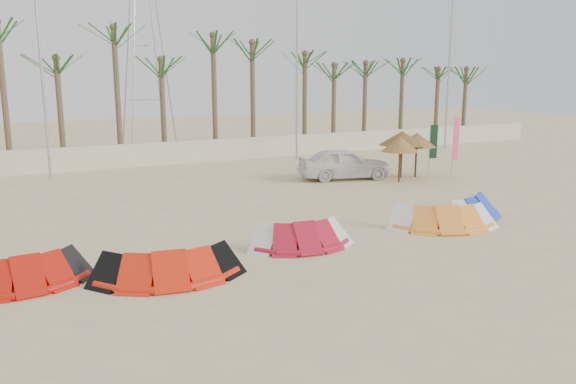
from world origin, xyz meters
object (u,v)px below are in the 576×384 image
kite_red_left (25,268)px  parasol_right (402,138)px  kite_red_mid (165,261)px  parasol_mid (417,140)px  kite_orange (437,214)px  parasol_left (400,144)px  kite_blue (470,204)px  car (344,163)px  kite_red_right (297,232)px

kite_red_left → parasol_right: size_ratio=1.35×
kite_red_left → kite_red_mid: 3.36m
parasol_mid → parasol_right: bearing=166.4°
kite_red_mid → parasol_right: bearing=30.4°
kite_red_left → kite_orange: bearing=-2.6°
kite_red_left → kite_red_mid: bearing=-18.9°
parasol_right → parasol_left: bearing=-133.2°
kite_orange → parasol_right: bearing=58.3°
kite_red_left → parasol_left: size_ratio=1.46×
parasol_left → parasol_right: size_ratio=0.93×
kite_blue → kite_red_left: bearing=-179.9°
parasol_left → kite_red_left: bearing=-158.7°
parasol_left → car: parasol_left is taller
kite_orange → parasol_right: parasol_right is taller
kite_blue → parasol_mid: size_ratio=1.49×
kite_red_mid → parasol_left: bearing=29.2°
kite_red_left → kite_orange: 12.73m
parasol_left → kite_blue: bearing=-107.1°
kite_blue → parasol_mid: bearing=63.5°
parasol_left → car: bearing=134.0°
kite_red_right → parasol_mid: bearing=34.5°
kite_red_mid → parasol_right: 16.88m
kite_blue → parasol_right: (2.82, 7.41, 1.59)m
kite_orange → car: (2.25, 9.10, 0.35)m
kite_orange → kite_red_mid: bearing=-177.0°
parasol_left → kite_red_mid: bearing=-150.8°
kite_red_mid → kite_red_right: 4.32m
parasol_left → parasol_right: parasol_right is taller
parasol_left → parasol_right: bearing=46.8°
kite_red_left → kite_orange: same height
kite_red_right → kite_red_left: bearing=177.4°
kite_orange → parasol_mid: (5.73, 7.83, 1.48)m
kite_orange → parasol_right: size_ratio=1.68×
kite_red_left → parasol_right: (17.67, 7.43, 1.59)m
kite_red_right → car: car is taller
kite_red_right → kite_blue: 7.42m
kite_red_left → kite_red_mid: (3.18, -1.09, 0.00)m
parasol_left → parasol_right: 1.20m
kite_red_left → parasol_left: bearing=21.3°
kite_red_right → kite_orange: size_ratio=0.83×
kite_red_mid → kite_blue: same height
kite_blue → parasol_left: bearing=72.9°
kite_red_left → parasol_right: bearing=22.8°
kite_red_left → parasol_mid: bearing=21.4°
kite_red_right → parasol_left: size_ratio=1.50×
kite_red_mid → car: 15.21m
kite_blue → car: car is taller
kite_orange → car: size_ratio=0.87×
parasol_left → parasol_mid: (1.60, 0.68, 0.07)m
parasol_left → parasol_right: (0.81, 0.87, 0.18)m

